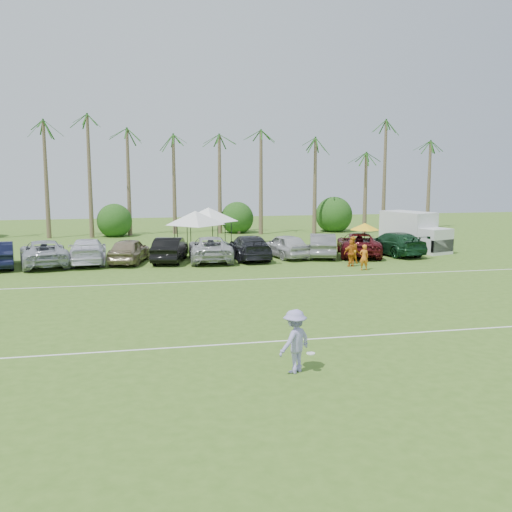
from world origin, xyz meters
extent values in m
plane|color=#40641E|center=(0.00, 0.00, 0.00)|extent=(120.00, 120.00, 0.00)
cube|color=white|center=(0.00, 2.00, 0.01)|extent=(80.00, 0.10, 0.01)
cube|color=white|center=(0.00, 14.00, 0.01)|extent=(80.00, 0.10, 0.01)
cone|color=brown|center=(-12.00, 38.00, 5.00)|extent=(0.44, 0.44, 10.00)
cone|color=brown|center=(-8.00, 38.00, 5.50)|extent=(0.44, 0.44, 11.00)
cone|color=brown|center=(-4.00, 38.00, 4.00)|extent=(0.44, 0.44, 8.00)
cone|color=brown|center=(0.00, 38.00, 4.50)|extent=(0.44, 0.44, 9.00)
cone|color=brown|center=(4.00, 38.00, 5.00)|extent=(0.44, 0.44, 10.00)
cone|color=brown|center=(8.00, 38.00, 5.50)|extent=(0.44, 0.44, 11.00)
cone|color=brown|center=(13.00, 38.00, 4.00)|extent=(0.44, 0.44, 8.00)
cone|color=brown|center=(18.00, 38.00, 4.50)|extent=(0.44, 0.44, 9.00)
cone|color=brown|center=(23.00, 38.00, 5.00)|extent=(0.44, 0.44, 10.00)
cone|color=brown|center=(27.00, 38.00, 5.50)|extent=(0.44, 0.44, 11.00)
cylinder|color=brown|center=(-6.00, 39.00, 0.70)|extent=(0.30, 0.30, 1.40)
sphere|color=#184313|center=(-6.00, 39.00, 1.80)|extent=(4.00, 4.00, 4.00)
cylinder|color=brown|center=(6.00, 39.00, 0.70)|extent=(0.30, 0.30, 1.40)
sphere|color=#184313|center=(6.00, 39.00, 1.80)|extent=(4.00, 4.00, 4.00)
cylinder|color=brown|center=(16.00, 39.00, 0.70)|extent=(0.30, 0.30, 1.40)
sphere|color=#184313|center=(16.00, 39.00, 1.80)|extent=(4.00, 4.00, 4.00)
imported|color=orange|center=(9.97, 15.64, 0.81)|extent=(0.62, 0.43, 1.63)
imported|color=orange|center=(10.20, 18.30, 0.91)|extent=(0.99, 0.83, 1.82)
imported|color=#CE6916|center=(9.70, 17.09, 0.87)|extent=(1.02, 0.44, 1.73)
cube|color=silver|center=(17.14, 24.06, 1.86)|extent=(3.44, 4.67, 2.27)
cube|color=silver|center=(18.03, 21.30, 0.95)|extent=(2.49, 2.20, 1.91)
cube|color=black|center=(18.24, 20.65, 0.68)|extent=(2.07, 0.90, 0.91)
cube|color=#E5590C|center=(18.23, 24.42, 1.45)|extent=(0.46, 1.39, 0.82)
cylinder|color=black|center=(17.11, 21.19, 0.41)|extent=(0.51, 0.86, 0.82)
cylinder|color=black|center=(18.84, 21.75, 0.41)|extent=(0.51, 0.86, 0.82)
cylinder|color=black|center=(15.94, 24.82, 0.41)|extent=(0.51, 0.86, 0.82)
cylinder|color=black|center=(17.67, 25.38, 0.41)|extent=(0.51, 0.86, 0.82)
cylinder|color=black|center=(-1.04, 24.18, 1.06)|extent=(0.06, 0.06, 2.13)
cylinder|color=black|center=(1.95, 24.18, 1.06)|extent=(0.06, 0.06, 2.13)
cylinder|color=black|center=(-1.04, 27.16, 1.06)|extent=(0.06, 0.06, 2.13)
cylinder|color=black|center=(1.95, 27.16, 1.06)|extent=(0.06, 0.06, 2.13)
pyramid|color=white|center=(0.45, 25.67, 3.19)|extent=(4.59, 4.59, 1.06)
cylinder|color=black|center=(0.08, 25.70, 1.11)|extent=(0.06, 0.06, 2.22)
cylinder|color=black|center=(3.20, 25.70, 1.11)|extent=(0.06, 0.06, 2.22)
cylinder|color=black|center=(0.08, 28.82, 1.11)|extent=(0.06, 0.06, 2.22)
cylinder|color=black|center=(3.20, 28.82, 1.11)|extent=(0.06, 0.06, 2.22)
pyramid|color=white|center=(1.64, 27.26, 3.33)|extent=(4.79, 4.79, 1.11)
cylinder|color=black|center=(12.35, 21.34, 1.09)|extent=(0.05, 0.05, 2.17)
cone|color=yellow|center=(12.35, 21.34, 2.17)|extent=(2.17, 2.17, 0.49)
imported|color=#9C94D2|center=(0.74, -1.22, 0.99)|extent=(1.47, 1.33, 1.97)
cylinder|color=white|center=(1.21, -1.37, 0.61)|extent=(0.27, 0.27, 0.03)
imported|color=#A0A4AC|center=(-9.95, 21.55, 0.85)|extent=(4.02, 6.57, 1.70)
imported|color=silver|center=(-7.21, 21.86, 0.85)|extent=(2.63, 5.96, 1.70)
imported|color=gray|center=(-4.47, 21.56, 0.85)|extent=(3.18, 5.33, 1.70)
imported|color=black|center=(-1.73, 21.56, 0.85)|extent=(2.94, 5.44, 1.70)
imported|color=#ABABAC|center=(1.01, 21.42, 0.85)|extent=(3.19, 6.28, 1.70)
imported|color=black|center=(3.75, 21.59, 0.85)|extent=(2.64, 5.96, 1.70)
imported|color=silver|center=(6.49, 21.83, 0.85)|extent=(3.10, 5.32, 1.70)
imported|color=slate|center=(9.23, 21.64, 0.85)|extent=(3.19, 5.46, 1.70)
imported|color=#511015|center=(11.98, 21.52, 0.85)|extent=(4.40, 6.66, 1.70)
imported|color=#14391E|center=(14.72, 21.48, 0.85)|extent=(3.38, 6.19, 1.70)
camera|label=1|loc=(-3.90, -17.52, 6.14)|focal=40.00mm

